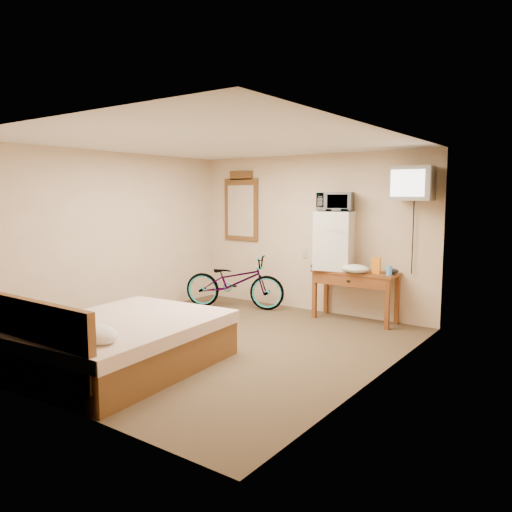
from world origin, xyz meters
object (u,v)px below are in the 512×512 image
(blue_cup, at_px, (389,270))
(crt_television, at_px, (413,183))
(mini_fridge, at_px, (335,240))
(wall_mirror, at_px, (241,207))
(microwave, at_px, (335,202))
(bed, at_px, (118,343))
(bicycle, at_px, (234,282))
(desk, at_px, (354,280))

(blue_cup, height_order, crt_television, crt_television)
(mini_fridge, xyz_separation_m, wall_mirror, (-1.95, 0.24, 0.47))
(microwave, relative_size, blue_cup, 3.78)
(microwave, height_order, bed, microwave)
(microwave, bearing_deg, bed, -121.01)
(bicycle, relative_size, bed, 0.74)
(mini_fridge, distance_m, blue_cup, 0.97)
(mini_fridge, bearing_deg, microwave, 56.25)
(crt_television, xyz_separation_m, bed, (-1.99, -3.39, -1.73))
(desk, bearing_deg, crt_television, 1.27)
(microwave, xyz_separation_m, blue_cup, (0.89, -0.08, -0.95))
(microwave, bearing_deg, crt_television, -17.89)
(desk, relative_size, microwave, 2.43)
(desk, distance_m, wall_mirror, 2.53)
(blue_cup, xyz_separation_m, bicycle, (-2.52, -0.28, -0.38))
(desk, relative_size, blue_cup, 9.19)
(microwave, bearing_deg, mini_fridge, -141.02)
(bicycle, bearing_deg, blue_cup, -105.02)
(crt_television, bearing_deg, wall_mirror, 175.36)
(mini_fridge, height_order, bed, mini_fridge)
(crt_television, relative_size, wall_mirror, 0.51)
(desk, distance_m, bed, 3.59)
(microwave, relative_size, wall_mirror, 0.43)
(wall_mirror, relative_size, bed, 0.53)
(blue_cup, bearing_deg, wall_mirror, 173.50)
(mini_fridge, distance_m, bicycle, 1.83)
(blue_cup, height_order, wall_mirror, wall_mirror)
(wall_mirror, height_order, bed, wall_mirror)
(microwave, height_order, wall_mirror, wall_mirror)
(mini_fridge, distance_m, wall_mirror, 2.02)
(mini_fridge, bearing_deg, blue_cup, -5.37)
(blue_cup, relative_size, wall_mirror, 0.11)
(blue_cup, relative_size, crt_television, 0.22)
(microwave, xyz_separation_m, wall_mirror, (-1.95, 0.24, -0.11))
(microwave, xyz_separation_m, bed, (-0.83, -3.40, -1.47))
(microwave, bearing_deg, bicycle, 175.43)
(blue_cup, bearing_deg, bed, -117.45)
(microwave, bearing_deg, desk, -22.32)
(wall_mirror, height_order, bicycle, wall_mirror)
(desk, xyz_separation_m, blue_cup, (0.55, -0.05, 0.20))
(desk, distance_m, microwave, 1.20)
(mini_fridge, bearing_deg, bed, -103.73)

